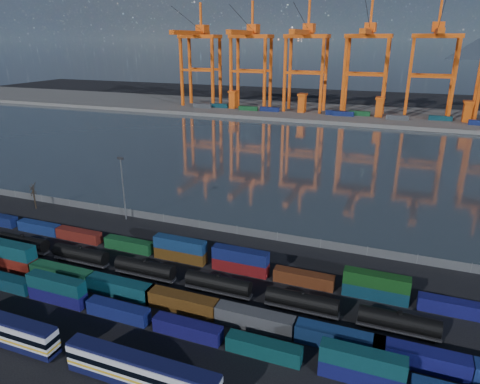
% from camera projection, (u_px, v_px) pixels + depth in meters
% --- Properties ---
extents(ground, '(700.00, 700.00, 0.00)m').
position_uv_depth(ground, '(181.00, 296.00, 77.42)').
color(ground, black).
rests_on(ground, ground).
extents(harbor_water, '(700.00, 700.00, 0.00)m').
position_uv_depth(harbor_water, '(308.00, 156.00, 169.69)').
color(harbor_water, '#2C373F').
rests_on(harbor_water, ground).
extents(far_quay, '(700.00, 70.00, 2.00)m').
position_uv_depth(far_quay, '(345.00, 114.00, 261.62)').
color(far_quay, '#514F4C').
rests_on(far_quay, ground).
extents(container_row_south, '(138.54, 2.30, 4.91)m').
position_uv_depth(container_row_south, '(147.00, 315.00, 68.93)').
color(container_row_south, '#494B4E').
rests_on(container_row_south, ground).
extents(container_row_mid, '(142.84, 2.68, 5.70)m').
position_uv_depth(container_row_mid, '(94.00, 280.00, 79.14)').
color(container_row_mid, '#444749').
rests_on(container_row_mid, ground).
extents(container_row_north, '(140.19, 2.33, 4.96)m').
position_uv_depth(container_row_north, '(225.00, 261.00, 86.02)').
color(container_row_north, '#0F1B4F').
rests_on(container_row_north, ground).
extents(tanker_string, '(90.27, 2.74, 3.93)m').
position_uv_depth(tanker_string, '(180.00, 276.00, 80.22)').
color(tanker_string, black).
rests_on(tanker_string, ground).
extents(waterfront_fence, '(160.12, 0.12, 2.20)m').
position_uv_depth(waterfront_fence, '(237.00, 230.00, 101.69)').
color(waterfront_fence, '#595B5E').
rests_on(waterfront_fence, ground).
extents(bare_tree, '(1.93, 1.99, 7.51)m').
position_uv_depth(bare_tree, '(34.00, 196.00, 116.18)').
color(bare_tree, black).
rests_on(bare_tree, ground).
extents(yard_light_mast, '(1.60, 0.40, 16.60)m').
position_uv_depth(yard_light_mast, '(123.00, 185.00, 107.29)').
color(yard_light_mast, slate).
rests_on(yard_light_mast, ground).
extents(gantry_cranes, '(200.34, 48.65, 65.88)m').
position_uv_depth(gantry_cranes, '(336.00, 46.00, 244.97)').
color(gantry_cranes, '#EB5510').
rests_on(gantry_cranes, ground).
extents(quay_containers, '(172.58, 10.99, 2.60)m').
position_uv_depth(quay_containers, '(323.00, 112.00, 251.79)').
color(quay_containers, navy).
rests_on(quay_containers, far_quay).
extents(straddle_carriers, '(140.00, 7.00, 11.10)m').
position_uv_depth(straddle_carriers, '(340.00, 104.00, 251.39)').
color(straddle_carriers, '#EB5510').
rests_on(straddle_carriers, far_quay).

